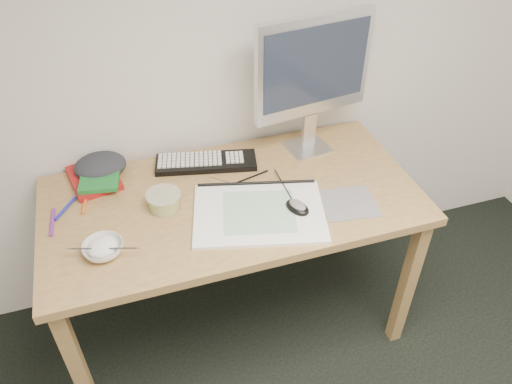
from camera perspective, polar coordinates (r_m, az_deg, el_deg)
desk at (r=1.92m, az=-2.64°, el=-2.46°), size 1.40×0.70×0.75m
mousepad at (r=1.87m, az=10.52°, el=-1.25°), size 0.22×0.21×0.00m
sketchpad at (r=1.79m, az=0.35°, el=-2.41°), size 0.53×0.44×0.01m
keyboard at (r=2.03m, az=-5.71°, el=3.38°), size 0.42×0.21×0.02m
monitor at (r=1.96m, az=6.58°, el=13.63°), size 0.49×0.17×0.57m
mouse at (r=1.79m, az=4.77°, el=-1.51°), size 0.10×0.12×0.03m
rice_bowl at (r=1.71m, az=-17.05°, el=-6.25°), size 0.16×0.16×0.04m
chopsticks at (r=1.68m, az=-17.03°, el=-6.20°), size 0.22×0.08×0.02m
fruit_tub at (r=1.83m, az=-10.48°, el=-0.98°), size 0.14×0.14×0.06m
book_red at (r=2.04m, az=-18.02°, el=1.53°), size 0.21×0.25×0.02m
book_green at (r=2.01m, az=-17.37°, el=1.82°), size 0.18×0.22×0.02m
cloth_lump at (r=2.05m, az=-17.37°, el=2.87°), size 0.17×0.14×0.07m
pencil_pink at (r=1.91m, az=-2.96°, el=0.71°), size 0.19×0.08×0.01m
pencil_tan at (r=1.93m, az=-2.91°, el=1.10°), size 0.13×0.14×0.01m
pencil_black at (r=1.95m, az=-0.87°, el=1.59°), size 0.17×0.05×0.01m
marker_blue at (r=1.93m, az=-20.94°, el=-1.76°), size 0.08×0.12×0.01m
marker_orange at (r=1.94m, az=-18.96°, el=-1.16°), size 0.04×0.12×0.01m
marker_purple at (r=1.89m, az=-22.25°, el=-3.21°), size 0.02×0.14×0.01m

